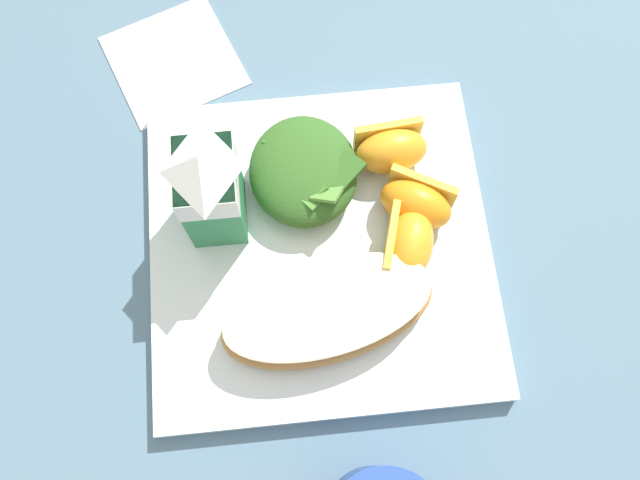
{
  "coord_description": "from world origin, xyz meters",
  "views": [
    {
      "loc": [
        -0.17,
        0.02,
        0.54
      ],
      "look_at": [
        0.0,
        0.0,
        0.03
      ],
      "focal_mm": 37.3,
      "sensor_mm": 36.0,
      "label": 1
    }
  ],
  "objects_px": {
    "orange_wedge_middle": "(416,202)",
    "orange_wedge_front": "(408,243)",
    "orange_wedge_rear": "(391,149)",
    "paper_napkin": "(174,60)",
    "milk_carton": "(209,186)",
    "white_plate": "(320,247)",
    "green_salad_pile": "(304,171)",
    "cheesy_pizza_bread": "(331,310)"
  },
  "relations": [
    {
      "from": "cheesy_pizza_bread",
      "to": "orange_wedge_front",
      "type": "bearing_deg",
      "value": -54.49
    },
    {
      "from": "orange_wedge_middle",
      "to": "paper_napkin",
      "type": "distance_m",
      "value": 0.27
    },
    {
      "from": "cheesy_pizza_bread",
      "to": "paper_napkin",
      "type": "xyz_separation_m",
      "value": [
        0.26,
        0.12,
        -0.03
      ]
    },
    {
      "from": "white_plate",
      "to": "orange_wedge_middle",
      "type": "bearing_deg",
      "value": -75.47
    },
    {
      "from": "orange_wedge_middle",
      "to": "green_salad_pile",
      "type": "bearing_deg",
      "value": 67.37
    },
    {
      "from": "orange_wedge_front",
      "to": "paper_napkin",
      "type": "xyz_separation_m",
      "value": [
        0.21,
        0.19,
        -0.03
      ]
    },
    {
      "from": "milk_carton",
      "to": "orange_wedge_middle",
      "type": "height_order",
      "value": "milk_carton"
    },
    {
      "from": "cheesy_pizza_bread",
      "to": "milk_carton",
      "type": "height_order",
      "value": "milk_carton"
    },
    {
      "from": "milk_carton",
      "to": "cheesy_pizza_bread",
      "type": "bearing_deg",
      "value": -138.82
    },
    {
      "from": "orange_wedge_rear",
      "to": "paper_napkin",
      "type": "height_order",
      "value": "orange_wedge_rear"
    },
    {
      "from": "white_plate",
      "to": "orange_wedge_front",
      "type": "distance_m",
      "value": 0.08
    },
    {
      "from": "orange_wedge_middle",
      "to": "white_plate",
      "type": "bearing_deg",
      "value": 104.53
    },
    {
      "from": "green_salad_pile",
      "to": "orange_wedge_middle",
      "type": "relative_size",
      "value": 1.43
    },
    {
      "from": "white_plate",
      "to": "paper_napkin",
      "type": "height_order",
      "value": "white_plate"
    },
    {
      "from": "white_plate",
      "to": "paper_napkin",
      "type": "distance_m",
      "value": 0.23
    },
    {
      "from": "white_plate",
      "to": "paper_napkin",
      "type": "relative_size",
      "value": 2.55
    },
    {
      "from": "cheesy_pizza_bread",
      "to": "milk_carton",
      "type": "distance_m",
      "value": 0.13
    },
    {
      "from": "cheesy_pizza_bread",
      "to": "white_plate",
      "type": "bearing_deg",
      "value": 2.64
    },
    {
      "from": "green_salad_pile",
      "to": "orange_wedge_rear",
      "type": "bearing_deg",
      "value": -80.4
    },
    {
      "from": "white_plate",
      "to": "milk_carton",
      "type": "distance_m",
      "value": 0.11
    },
    {
      "from": "cheesy_pizza_bread",
      "to": "paper_napkin",
      "type": "relative_size",
      "value": 1.65
    },
    {
      "from": "paper_napkin",
      "to": "milk_carton",
      "type": "bearing_deg",
      "value": -167.21
    },
    {
      "from": "orange_wedge_middle",
      "to": "milk_carton",
      "type": "bearing_deg",
      "value": 85.11
    },
    {
      "from": "orange_wedge_middle",
      "to": "orange_wedge_front",
      "type": "bearing_deg",
      "value": 160.93
    },
    {
      "from": "cheesy_pizza_bread",
      "to": "green_salad_pile",
      "type": "bearing_deg",
      "value": 5.0
    },
    {
      "from": "green_salad_pile",
      "to": "orange_wedge_middle",
      "type": "xyz_separation_m",
      "value": [
        -0.04,
        -0.09,
        -0.0
      ]
    },
    {
      "from": "orange_wedge_middle",
      "to": "cheesy_pizza_bread",
      "type": "bearing_deg",
      "value": 136.23
    },
    {
      "from": "milk_carton",
      "to": "orange_wedge_rear",
      "type": "relative_size",
      "value": 1.75
    },
    {
      "from": "white_plate",
      "to": "orange_wedge_rear",
      "type": "relative_size",
      "value": 4.45
    },
    {
      "from": "green_salad_pile",
      "to": "milk_carton",
      "type": "distance_m",
      "value": 0.09
    },
    {
      "from": "milk_carton",
      "to": "orange_wedge_front",
      "type": "xyz_separation_m",
      "value": [
        -0.05,
        -0.15,
        -0.04
      ]
    },
    {
      "from": "white_plate",
      "to": "orange_wedge_rear",
      "type": "distance_m",
      "value": 0.1
    },
    {
      "from": "orange_wedge_middle",
      "to": "paper_napkin",
      "type": "relative_size",
      "value": 0.64
    },
    {
      "from": "white_plate",
      "to": "green_salad_pile",
      "type": "height_order",
      "value": "green_salad_pile"
    },
    {
      "from": "cheesy_pizza_bread",
      "to": "orange_wedge_middle",
      "type": "height_order",
      "value": "orange_wedge_middle"
    },
    {
      "from": "milk_carton",
      "to": "orange_wedge_middle",
      "type": "xyz_separation_m",
      "value": [
        -0.01,
        -0.16,
        -0.04
      ]
    },
    {
      "from": "white_plate",
      "to": "paper_napkin",
      "type": "xyz_separation_m",
      "value": [
        0.2,
        0.12,
        -0.01
      ]
    },
    {
      "from": "orange_wedge_middle",
      "to": "paper_napkin",
      "type": "bearing_deg",
      "value": 48.07
    },
    {
      "from": "white_plate",
      "to": "green_salad_pile",
      "type": "xyz_separation_m",
      "value": [
        0.06,
        0.01,
        0.03
      ]
    },
    {
      "from": "green_salad_pile",
      "to": "orange_wedge_front",
      "type": "relative_size",
      "value": 1.48
    },
    {
      "from": "cheesy_pizza_bread",
      "to": "milk_carton",
      "type": "relative_size",
      "value": 1.65
    },
    {
      "from": "orange_wedge_rear",
      "to": "white_plate",
      "type": "bearing_deg",
      "value": 136.49
    }
  ]
}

